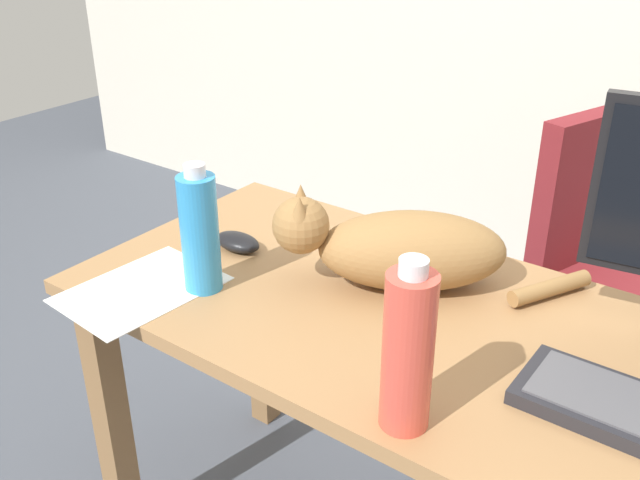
% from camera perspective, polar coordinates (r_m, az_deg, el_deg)
% --- Properties ---
extents(desk, '(1.58, 0.64, 0.71)m').
position_cam_1_polar(desk, '(1.34, 12.10, -11.44)').
color(desk, '#9E7247').
rests_on(desk, ground_plane).
extents(office_chair, '(0.50, 0.48, 0.92)m').
position_cam_1_polar(office_chair, '(2.04, 22.13, -5.68)').
color(office_chair, black).
rests_on(office_chair, ground_plane).
extents(cat, '(0.52, 0.38, 0.20)m').
position_cam_1_polar(cat, '(1.38, 6.40, -0.60)').
color(cat, olive).
rests_on(cat, desk).
extents(computer_mouse, '(0.11, 0.06, 0.04)m').
position_cam_1_polar(computer_mouse, '(1.54, -6.59, -0.15)').
color(computer_mouse, black).
rests_on(computer_mouse, desk).
extents(paper_sheet, '(0.23, 0.31, 0.00)m').
position_cam_1_polar(paper_sheet, '(1.43, -14.05, -3.83)').
color(paper_sheet, white).
rests_on(paper_sheet, desk).
extents(water_bottle, '(0.07, 0.07, 0.27)m').
position_cam_1_polar(water_bottle, '(1.01, 7.05, -8.76)').
color(water_bottle, '#D84C3D').
rests_on(water_bottle, desk).
extents(spray_bottle, '(0.07, 0.07, 0.26)m').
position_cam_1_polar(spray_bottle, '(1.36, -9.56, 0.61)').
color(spray_bottle, '#2D8CD1').
rests_on(spray_bottle, desk).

